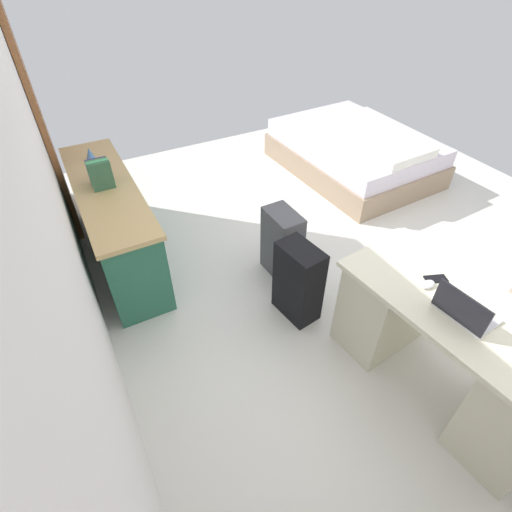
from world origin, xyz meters
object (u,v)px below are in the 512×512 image
at_px(suitcase_spare_grey, 282,244).
at_px(computer_mouse, 428,284).
at_px(credenza, 115,223).
at_px(suitcase_black, 298,282).
at_px(bed, 354,153).
at_px(desk, 447,348).
at_px(figurine_small, 90,153).
at_px(laptop, 464,311).
at_px(cell_phone_by_mouse, 436,279).

relative_size(suitcase_spare_grey, computer_mouse, 6.26).
bearing_deg(credenza, suitcase_black, -141.65).
relative_size(bed, suitcase_spare_grey, 3.13).
relative_size(suitcase_black, suitcase_spare_grey, 1.04).
relative_size(desk, figurine_small, 13.63).
height_order(credenza, laptop, laptop).
xyz_separation_m(desk, bed, (2.65, -1.43, -0.15)).
xyz_separation_m(bed, suitcase_spare_grey, (-1.19, 1.75, 0.07)).
distance_m(desk, computer_mouse, 0.45).
bearing_deg(bed, suitcase_spare_grey, 124.05).
bearing_deg(bed, suitcase_black, 131.22).
relative_size(computer_mouse, figurine_small, 0.91).
relative_size(suitcase_black, figurine_small, 5.95).
bearing_deg(credenza, suitcase_spare_grey, -126.02).
xyz_separation_m(desk, credenza, (2.34, 1.54, -0.01)).
bearing_deg(suitcase_spare_grey, suitcase_black, 161.84).
distance_m(bed, cell_phone_by_mouse, 2.81).
bearing_deg(figurine_small, desk, -151.82).
distance_m(suitcase_black, computer_mouse, 0.96).
height_order(suitcase_spare_grey, figurine_small, figurine_small).
height_order(desk, laptop, laptop).
bearing_deg(desk, suitcase_black, 25.13).
xyz_separation_m(computer_mouse, cell_phone_by_mouse, (0.02, -0.09, -0.01)).
bearing_deg(desk, credenza, 33.22).
distance_m(suitcase_black, laptop, 1.19).
height_order(bed, figurine_small, figurine_small).
height_order(suitcase_black, suitcase_spare_grey, suitcase_black).
bearing_deg(desk, bed, -28.32).
xyz_separation_m(suitcase_black, suitcase_spare_grey, (0.47, -0.14, -0.01)).
xyz_separation_m(suitcase_black, laptop, (-1.01, -0.40, 0.47)).
bearing_deg(suitcase_black, laptop, -166.70).
height_order(credenza, computer_mouse, computer_mouse).
bearing_deg(computer_mouse, desk, -173.03).
height_order(suitcase_black, laptop, laptop).
distance_m(credenza, figurine_small, 0.68).
xyz_separation_m(bed, figurine_small, (0.22, 2.97, 0.58)).
bearing_deg(cell_phone_by_mouse, computer_mouse, 122.68).
relative_size(desk, cell_phone_by_mouse, 11.03).
bearing_deg(credenza, computer_mouse, -144.85).
bearing_deg(desk, laptop, 107.09).
bearing_deg(cell_phone_by_mouse, laptop, -179.40).
height_order(suitcase_black, figurine_small, figurine_small).
xyz_separation_m(credenza, computer_mouse, (-2.10, -1.48, 0.38)).
bearing_deg(computer_mouse, figurine_small, 23.60).
relative_size(suitcase_black, computer_mouse, 6.54).
bearing_deg(figurine_small, suitcase_spare_grey, -139.22).
xyz_separation_m(desk, suitcase_black, (0.99, 0.47, -0.07)).
height_order(bed, suitcase_spare_grey, suitcase_spare_grey).
relative_size(computer_mouse, cell_phone_by_mouse, 0.74).
distance_m(desk, laptop, 0.42).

